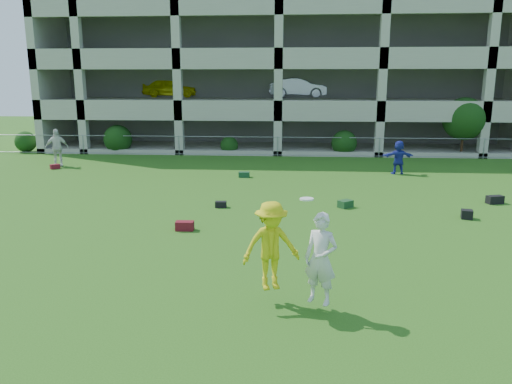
# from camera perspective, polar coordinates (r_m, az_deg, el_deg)

# --- Properties ---
(ground) EXTENTS (100.00, 100.00, 0.00)m
(ground) POSITION_cam_1_polar(r_m,az_deg,el_deg) (11.68, -0.60, -9.99)
(ground) COLOR #235114
(ground) RESTS_ON ground
(bystander_b) EXTENTS (1.26, 0.90, 1.98)m
(bystander_b) POSITION_cam_1_polar(r_m,az_deg,el_deg) (28.50, -21.82, 4.73)
(bystander_b) COLOR silver
(bystander_b) RESTS_ON ground
(bystander_d) EXTENTS (1.56, 0.62, 1.64)m
(bystander_d) POSITION_cam_1_polar(r_m,az_deg,el_deg) (25.27, 15.97, 3.84)
(bystander_d) COLOR #212B9A
(bystander_d) RESTS_ON ground
(bag_red_a) EXTENTS (0.56, 0.33, 0.28)m
(bag_red_a) POSITION_cam_1_polar(r_m,az_deg,el_deg) (15.45, -8.15, -3.84)
(bag_red_a) COLOR #500D11
(bag_red_a) RESTS_ON ground
(bag_black_b) EXTENTS (0.42, 0.28, 0.22)m
(bag_black_b) POSITION_cam_1_polar(r_m,az_deg,el_deg) (18.04, -4.04, -1.42)
(bag_black_b) COLOR black
(bag_black_b) RESTS_ON ground
(bag_green_c) EXTENTS (0.61, 0.59, 0.26)m
(bag_green_c) POSITION_cam_1_polar(r_m,az_deg,el_deg) (18.28, 10.18, -1.34)
(bag_green_c) COLOR #193D16
(bag_green_c) RESTS_ON ground
(crate_d) EXTENTS (0.42, 0.42, 0.30)m
(crate_d) POSITION_cam_1_polar(r_m,az_deg,el_deg) (17.96, 22.95, -2.36)
(crate_d) COLOR black
(crate_d) RESTS_ON ground
(bag_black_e) EXTENTS (0.66, 0.46, 0.30)m
(bag_black_e) POSITION_cam_1_polar(r_m,az_deg,el_deg) (20.56, 25.63, -0.79)
(bag_black_e) COLOR black
(bag_black_e) RESTS_ON ground
(bag_red_f) EXTENTS (0.52, 0.51, 0.24)m
(bag_red_f) POSITION_cam_1_polar(r_m,az_deg,el_deg) (27.79, -22.00, 2.71)
(bag_red_f) COLOR #580F1A
(bag_red_f) RESTS_ON ground
(bag_green_g) EXTENTS (0.51, 0.31, 0.25)m
(bag_green_g) POSITION_cam_1_polar(r_m,az_deg,el_deg) (23.57, -1.37, 2.01)
(bag_green_g) COLOR #12331E
(bag_green_g) RESTS_ON ground
(frisbee_contest) EXTENTS (2.05, 1.13, 2.11)m
(frisbee_contest) POSITION_cam_1_polar(r_m,az_deg,el_deg) (10.03, 3.25, -6.54)
(frisbee_contest) COLOR #D0C612
(frisbee_contest) RESTS_ON ground
(parking_garage) EXTENTS (30.00, 14.00, 12.00)m
(parking_garage) POSITION_cam_1_polar(r_m,az_deg,el_deg) (38.48, 2.98, 14.96)
(parking_garage) COLOR #9E998C
(parking_garage) RESTS_ON ground
(fence) EXTENTS (36.06, 0.06, 1.20)m
(fence) POSITION_cam_1_polar(r_m,az_deg,el_deg) (30.01, 2.49, 5.26)
(fence) COLOR gray
(fence) RESTS_ON ground
(shrub_row) EXTENTS (34.38, 2.52, 3.50)m
(shrub_row) POSITION_cam_1_polar(r_m,az_deg,el_deg) (30.80, 11.18, 6.91)
(shrub_row) COLOR #163D11
(shrub_row) RESTS_ON ground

